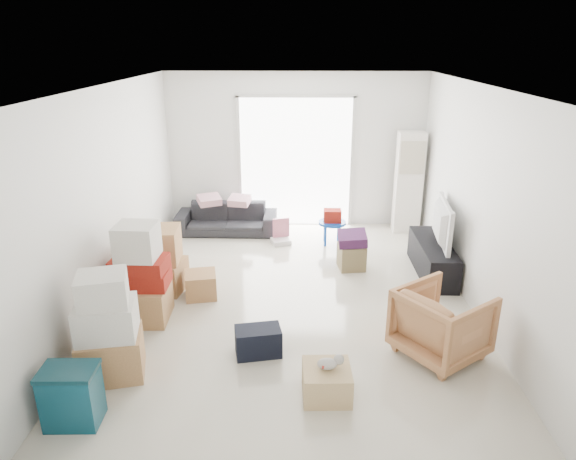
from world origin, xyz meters
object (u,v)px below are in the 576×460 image
at_px(kids_table, 332,220).
at_px(sofa, 227,214).
at_px(armchair, 442,320).
at_px(ottoman, 351,256).
at_px(ac_tower, 408,183).
at_px(wood_crate, 327,382).
at_px(storage_bins, 72,396).
at_px(television, 435,238).
at_px(tv_console, 433,258).

bearing_deg(kids_table, sofa, 164.35).
distance_m(armchair, ottoman, 2.35).
relative_size(ac_tower, wood_crate, 3.88).
distance_m(ac_tower, armchair, 3.88).
bearing_deg(armchair, storage_bins, 71.42).
bearing_deg(sofa, wood_crate, -70.12).
height_order(storage_bins, kids_table, kids_table).
height_order(sofa, wood_crate, sofa).
bearing_deg(ottoman, television, -7.48).
relative_size(ac_tower, ottoman, 4.75).
height_order(ottoman, wood_crate, ottoman).
bearing_deg(television, sofa, 69.38).
xyz_separation_m(storage_bins, kids_table, (2.51, 4.31, 0.14)).
distance_m(sofa, armchair, 4.62).
bearing_deg(tv_console, sofa, 153.11).
xyz_separation_m(television, sofa, (-3.20, 1.62, -0.20)).
bearing_deg(television, wood_crate, 155.42).
bearing_deg(ottoman, ac_tower, 55.80).
height_order(sofa, kids_table, sofa).
relative_size(tv_console, television, 1.33).
bearing_deg(wood_crate, armchair, 29.78).
bearing_deg(kids_table, ac_tower, 26.22).
bearing_deg(tv_console, armchair, -101.28).
bearing_deg(storage_bins, wood_crate, 10.56).
distance_m(television, storage_bins, 5.05).
relative_size(armchair, ottoman, 2.26).
xyz_separation_m(tv_console, sofa, (-3.20, 1.62, 0.10)).
bearing_deg(television, tv_console, 0.00).
xyz_separation_m(ottoman, wood_crate, (-0.51, -2.93, -0.03)).
height_order(television, wood_crate, television).
xyz_separation_m(tv_console, ottoman, (-1.15, 0.15, -0.05)).
bearing_deg(television, storage_bins, 135.58).
bearing_deg(wood_crate, ac_tower, 70.53).
xyz_separation_m(sofa, ottoman, (2.05, -1.47, -0.15)).
xyz_separation_m(television, wood_crate, (-1.66, -2.78, -0.39)).
relative_size(television, sofa, 0.62).
distance_m(tv_console, storage_bins, 5.04).
relative_size(ac_tower, television, 1.64).
bearing_deg(ac_tower, ottoman, -124.20).
distance_m(television, armchair, 2.11).
bearing_deg(armchair, ac_tower, -41.92).
distance_m(tv_console, ottoman, 1.16).
distance_m(ac_tower, sofa, 3.20).
distance_m(sofa, ottoman, 2.52).
xyz_separation_m(tv_console, wood_crate, (-1.66, -2.78, -0.09)).
xyz_separation_m(ac_tower, sofa, (-3.15, -0.15, -0.54)).
bearing_deg(storage_bins, television, 39.32).
height_order(ottoman, kids_table, kids_table).
height_order(ac_tower, sofa, ac_tower).
relative_size(tv_console, sofa, 0.82).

